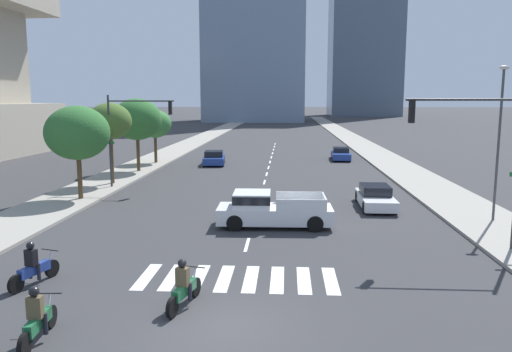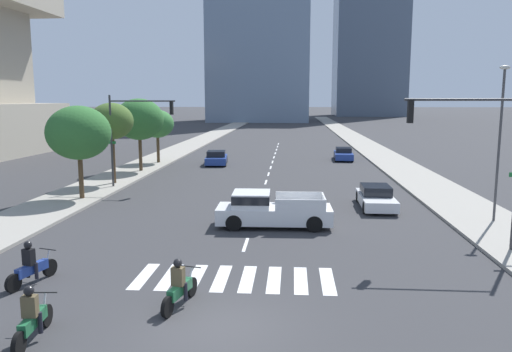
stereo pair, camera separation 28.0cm
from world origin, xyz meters
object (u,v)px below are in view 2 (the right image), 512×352
Objects in this scene: motorcycle_lead at (180,288)px; sedan_blue_0 at (216,158)px; street_tree_second at (112,122)px; street_tree_fourth at (157,124)px; traffic_signal_near at (477,141)px; motorcycle_trailing at (32,319)px; traffic_signal_far at (134,124)px; sedan_blue_1 at (343,154)px; sedan_white_2 at (376,197)px; pickup_truck at (268,210)px; motorcycle_third at (31,267)px; street_lamp_east at (500,132)px; street_tree_third at (139,119)px; street_tree_nearest at (79,133)px.

sedan_blue_0 is (-3.83, 32.09, 0.02)m from motorcycle_lead.
street_tree_second is (-5.57, -11.69, 3.91)m from sedan_blue_0.
street_tree_second is 1.15× the size of street_tree_fourth.
traffic_signal_near is (10.39, 6.05, 3.86)m from motorcycle_lead.
traffic_signal_far is at bearing 6.32° from motorcycle_trailing.
sedan_white_2 reaches higher than sedan_blue_1.
sedan_white_2 is at bearing -38.79° from motorcycle_trailing.
traffic_signal_far reaches higher than motorcycle_trailing.
street_tree_second is (-6.18, 22.74, 3.93)m from motorcycle_trailing.
traffic_signal_far is (-7.39, 19.12, 3.81)m from motorcycle_lead.
traffic_signal_far reaches higher than pickup_truck.
motorcycle_lead is 0.46× the size of sedan_blue_1.
motorcycle_third is 16.78m from traffic_signal_near.
traffic_signal_far is 22.15m from street_lamp_east.
street_tree_third is at bearing -57.29° from pickup_truck.
sedan_white_2 is at bearing -30.10° from motorcycle_third.
street_lamp_east is at bearing -146.74° from sedan_blue_0.
traffic_signal_near is 1.01× the size of traffic_signal_far.
street_lamp_east reaches higher than motorcycle_third.
street_tree_nearest is (-19.79, 8.87, -0.36)m from traffic_signal_near.
motorcycle_trailing is 35.25m from street_tree_fourth.
motorcycle_trailing is 23.90m from street_tree_second.
motorcycle_third is at bearing 171.82° from sedan_blue_0.
street_tree_nearest is at bearing -115.63° from traffic_signal_far.
motorcycle_lead is 1.01× the size of motorcycle_third.
sedan_white_2 is at bearing -17.66° from traffic_signal_far.
street_tree_nearest is 5.51m from street_tree_second.
motorcycle_third is 0.46× the size of sedan_blue_1.
street_tree_nearest is (-4.13, 13.50, 3.50)m from motorcycle_third.
sedan_blue_0 is 0.72× the size of traffic_signal_far.
street_tree_nearest reaches higher than street_tree_fourth.
street_tree_nearest is (-11.55, 5.37, 3.27)m from pickup_truck.
motorcycle_trailing is 0.47× the size of sedan_blue_1.
sedan_blue_1 is 18.67m from street_tree_fourth.
street_tree_second is at bearing -44.46° from pickup_truck.
sedan_blue_1 is at bearing 42.49° from street_tree_second.
pickup_truck reaches higher than sedan_blue_1.
street_tree_second is (0.00, 5.49, 0.43)m from street_tree_nearest.
street_tree_second is at bearing -90.00° from street_tree_fourth.
sedan_blue_1 is 0.84× the size of street_tree_nearest.
sedan_white_2 is (11.83, -17.87, -0.03)m from sedan_blue_0.
traffic_signal_far reaches higher than street_tree_fourth.
sedan_white_2 is 25.24m from street_tree_fourth.
street_tree_second is at bearing 10.54° from motorcycle_trailing.
street_tree_second is (-19.79, 14.36, 0.07)m from traffic_signal_near.
street_lamp_east reaches higher than street_tree_nearest.
street_tree_fourth is (-4.13, 30.80, 3.19)m from motorcycle_third.
street_tree_second reaches higher than sedan_blue_1.
street_tree_nearest is (-9.41, 14.92, 3.50)m from motorcycle_lead.
motorcycle_lead is 0.35× the size of traffic_signal_far.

